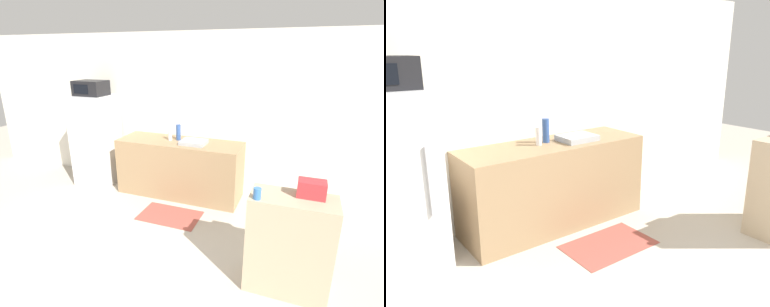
# 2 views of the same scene
# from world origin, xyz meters

# --- Properties ---
(wall_back) EXTENTS (8.00, 0.06, 2.60)m
(wall_back) POSITION_xyz_m (0.00, 2.86, 1.30)
(wall_back) COLOR silver
(wall_back) RESTS_ON ground_plane
(refrigerator) EXTENTS (0.63, 0.69, 1.59)m
(refrigerator) POSITION_xyz_m (-1.27, 2.42, 0.79)
(refrigerator) COLOR silver
(refrigerator) RESTS_ON ground_plane
(counter) EXTENTS (2.02, 0.68, 0.92)m
(counter) POSITION_xyz_m (0.30, 2.49, 0.46)
(counter) COLOR #937551
(counter) RESTS_ON ground_plane
(sink_basin) EXTENTS (0.39, 0.32, 0.06)m
(sink_basin) POSITION_xyz_m (0.57, 2.42, 0.95)
(sink_basin) COLOR #9EA3A8
(sink_basin) RESTS_ON counter
(bottle_tall) EXTENTS (0.08, 0.08, 0.25)m
(bottle_tall) POSITION_xyz_m (0.26, 2.56, 1.05)
(bottle_tall) COLOR #2D4C8C
(bottle_tall) RESTS_ON counter
(bottle_short) EXTENTS (0.06, 0.06, 0.19)m
(bottle_short) POSITION_xyz_m (0.13, 2.50, 1.02)
(bottle_short) COLOR silver
(bottle_short) RESTS_ON counter
(kitchen_rug) EXTENTS (0.89, 0.56, 0.01)m
(kitchen_rug) POSITION_xyz_m (0.45, 1.74, 0.00)
(kitchen_rug) COLOR #99473D
(kitchen_rug) RESTS_ON ground_plane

